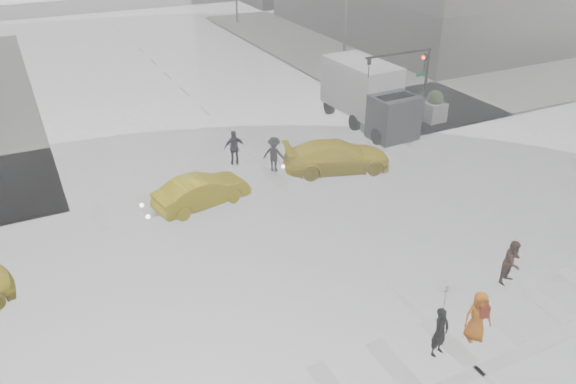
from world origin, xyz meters
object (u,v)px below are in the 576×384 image
traffic_signal_pole (412,74)px  pedestrian_brown (513,262)px  pedestrian_orange (478,316)px  box_truck (369,94)px  taxi_mid (202,191)px

traffic_signal_pole → pedestrian_brown: traffic_signal_pole is taller
pedestrian_orange → box_truck: 17.24m
traffic_signal_pole → pedestrian_brown: size_ratio=2.75×
pedestrian_brown → taxi_mid: pedestrian_brown is taller
traffic_signal_pole → taxi_mid: size_ratio=1.10×
box_truck → traffic_signal_pole: bearing=-49.9°
traffic_signal_pole → pedestrian_brown: bearing=-112.4°
taxi_mid → pedestrian_brown: bearing=-153.1°
taxi_mid → box_truck: size_ratio=0.63×
pedestrian_brown → pedestrian_orange: 3.38m
traffic_signal_pole → box_truck: traffic_signal_pole is taller
pedestrian_brown → box_truck: bearing=62.1°
pedestrian_brown → box_truck: box_truck is taller
pedestrian_orange → taxi_mid: bearing=134.1°
pedestrian_orange → box_truck: (6.72, 15.85, 0.99)m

